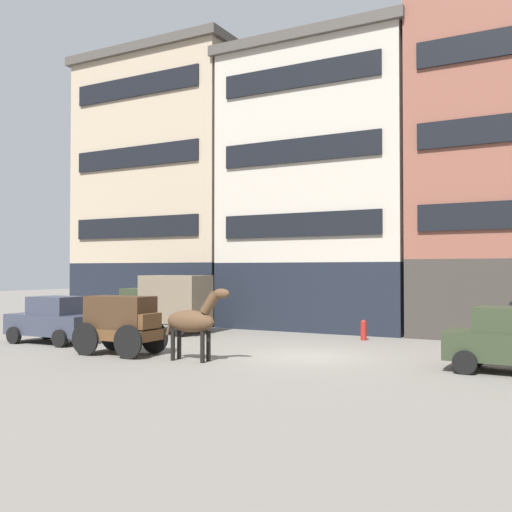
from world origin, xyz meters
TOP-DOWN VIEW (x-y plane):
  - ground_plane at (0.00, 0.00)m, footprint 120.00×120.00m
  - building_far_left at (-12.93, 9.18)m, footprint 10.20×5.56m
  - building_center_left at (-3.29, 9.18)m, footprint 9.77×5.56m
  - building_center_right at (5.29, 9.18)m, footprint 8.08×5.56m
  - cargo_wagon at (-5.74, -2.64)m, footprint 2.95×1.60m
  - draft_horse at (-2.79, -2.64)m, footprint 2.35×0.66m
  - delivery_truck_near at (-8.58, 3.52)m, footprint 4.45×2.36m
  - sedan_dark at (-10.19, -1.49)m, footprint 3.75×1.96m
  - fire_hydrant_curbside at (0.20, 5.22)m, footprint 0.24×0.24m

SIDE VIEW (x-z plane):
  - ground_plane at x=0.00m, z-range 0.00..0.00m
  - fire_hydrant_curbside at x=0.20m, z-range 0.01..0.84m
  - sedan_dark at x=-10.19m, z-range 0.00..1.83m
  - cargo_wagon at x=-5.74m, z-range 0.16..2.14m
  - draft_horse at x=-2.79m, z-range 0.12..2.42m
  - delivery_truck_near at x=-8.58m, z-range 0.11..2.73m
  - building_center_left at x=-3.29m, z-range 0.04..14.10m
  - building_far_left at x=-12.93m, z-range 0.04..15.23m
  - building_center_right at x=5.29m, z-range 0.05..17.43m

